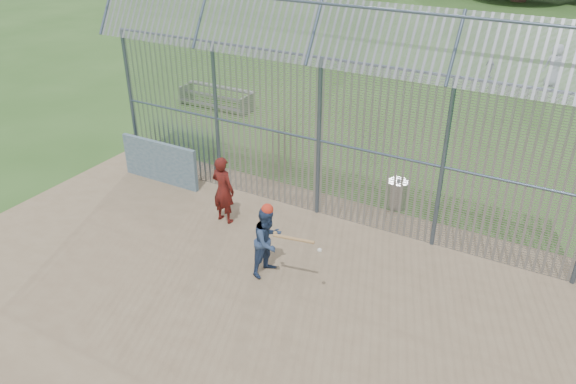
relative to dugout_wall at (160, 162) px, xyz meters
The scene contains 11 objects.
ground 5.47m from the dugout_wall, 32.23° to the right, with size 120.00×120.00×0.00m, color #2D511E.
dirt_infield 5.75m from the dugout_wall, 36.47° to the right, with size 14.00×10.00×0.02m, color #756047.
dugout_wall is the anchor object (origin of this frame).
batter 5.32m from the dugout_wall, 24.34° to the right, with size 0.76×0.59×1.56m, color navy.
onlooker 2.94m from the dugout_wall, 17.75° to the right, with size 0.63×0.41×1.72m, color maroon.
bg_kid_standing 17.20m from the dugout_wall, 60.68° to the left, with size 0.86×0.56×1.76m, color gray.
bg_kid_seated 16.01m from the dugout_wall, 68.44° to the left, with size 0.57×0.24×0.97m, color slate.
batting_gear 5.57m from the dugout_wall, 23.98° to the right, with size 1.56×0.55×0.57m.
trash_can 6.55m from the dugout_wall, 16.78° to the left, with size 0.56×0.56×0.82m.
bleacher 6.25m from the dugout_wall, 111.58° to the left, with size 3.00×0.95×0.72m.
backstop_fence 6.66m from the dugout_wall, ahead, with size 20.09×0.81×5.30m.
Camera 1 is at (5.45, -7.68, 7.26)m, focal length 35.00 mm.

